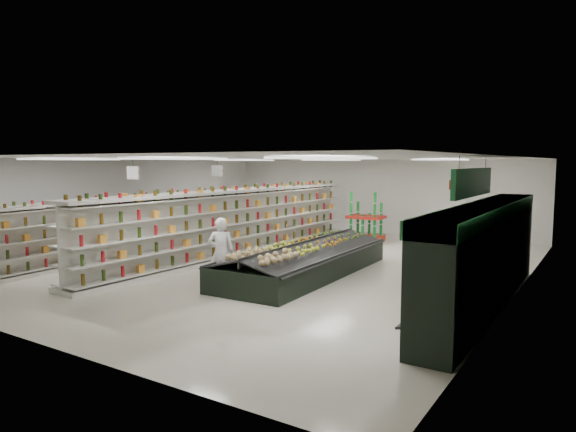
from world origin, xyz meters
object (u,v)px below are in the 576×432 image
Objects in this scene: gondola_left at (147,226)px; shopper_background at (263,215)px; gondola_center at (236,225)px; shopper_main at (221,253)px; produce_island at (305,259)px; soda_endcap at (366,219)px.

gondola_left is 6.60× the size of shopper_background.
gondola_center reaches higher than shopper_main.
produce_island is 3.81× the size of shopper_background.
gondola_left reaches higher than soda_endcap.
soda_endcap is (5.49, 6.27, -0.02)m from gondola_left.
soda_endcap is (2.32, 5.28, -0.15)m from gondola_center.
gondola_center is (3.16, 0.99, 0.13)m from gondola_left.
gondola_center is at bearing 159.40° from produce_island.
shopper_background is (-4.58, 8.29, -0.04)m from shopper_main.
shopper_main is 1.05× the size of shopper_background.
shopper_main is at bearing -88.99° from soda_endcap.
shopper_main is (-0.94, -2.45, 0.45)m from produce_island.
shopper_background is (1.07, 5.54, -0.04)m from gondola_left.
gondola_left is at bearing 156.71° from shopper_background.
gondola_left is 1.73× the size of produce_island.
soda_endcap is at bearing -93.03° from shopper_background.
soda_endcap is 1.01× the size of shopper_main.
gondola_left reaches higher than shopper_main.
gondola_left is at bearing -131.21° from soda_endcap.
soda_endcap is 9.02m from shopper_main.
produce_island is 3.64× the size of shopper_main.
produce_island is 2.66m from shopper_main.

